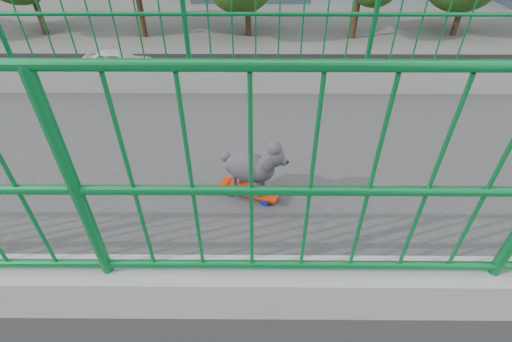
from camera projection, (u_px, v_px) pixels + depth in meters
The scene contains 6 objects.
road at pixel (161, 119), 17.73m from camera, with size 18.00×90.00×0.02m, color black.
skateboard at pixel (249, 190), 2.75m from camera, with size 0.30×0.49×0.06m.
poodle at pixel (252, 166), 2.59m from camera, with size 0.32×0.49×0.43m.
car_2 at pixel (183, 112), 16.80m from camera, with size 2.45×5.31×1.48m, color #B20718.
car_3 at pixel (263, 84), 19.34m from camera, with size 1.94×4.77×1.38m, color gray.
car_4 at pixel (118, 61), 21.90m from camera, with size 1.68×4.17×1.42m, color silver.
Camera 1 is at (2.56, 4.78, 8.85)m, focal length 25.20 mm.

